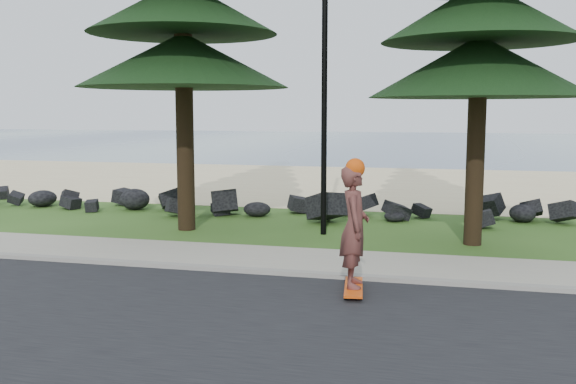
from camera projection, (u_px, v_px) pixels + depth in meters
The scene contains 9 objects.
ground at pixel (294, 264), 12.62m from camera, with size 160.00×160.00×0.00m, color #2D5019.
road at pixel (215, 344), 8.28m from camera, with size 160.00×7.00×0.02m, color black.
kerb at pixel (283, 273), 11.75m from camera, with size 160.00×0.20×0.10m, color gray.
sidewalk at pixel (296, 260), 12.81m from camera, with size 160.00×2.00×0.08m, color gray.
beach_sand at pixel (373, 184), 26.60m from camera, with size 160.00×15.00×0.01m, color #D4B98D.
ocean at pixel (414, 142), 61.79m from camera, with size 160.00×58.00×0.01m, color #3F5978.
seawall_boulders at pixel (339, 218), 18.02m from camera, with size 60.00×2.40×1.10m, color black, non-canonical shape.
lamp_post at pixel (325, 63), 15.19m from camera, with size 0.25×0.14×8.14m.
skateboarder at pixel (354, 227), 10.45m from camera, with size 0.56×1.22×2.23m.
Camera 1 is at (2.80, -12.02, 3.00)m, focal length 40.00 mm.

